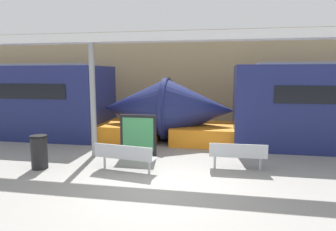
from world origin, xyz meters
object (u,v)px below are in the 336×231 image
(bench_near, at_px, (125,155))
(support_column_near, at_px, (93,101))
(poster_board, at_px, (138,136))
(train_right, at_px, (0,102))
(trash_bin, at_px, (39,152))
(bench_far, at_px, (238,154))

(bench_near, xyz_separation_m, support_column_near, (-1.58, 1.46, 1.41))
(poster_board, relative_size, support_column_near, 0.39)
(train_right, height_order, trash_bin, train_right)
(support_column_near, bearing_deg, bench_far, -8.40)
(train_right, distance_m, support_column_near, 6.42)
(bench_far, distance_m, support_column_near, 5.02)
(bench_far, bearing_deg, support_column_near, 170.47)
(trash_bin, relative_size, support_column_near, 0.26)
(train_right, bearing_deg, support_column_near, -25.13)
(bench_near, relative_size, poster_board, 1.27)
(train_right, xyz_separation_m, bench_far, (10.57, -3.43, -1.02))
(train_right, height_order, bench_near, train_right)
(poster_board, xyz_separation_m, support_column_near, (-1.57, 0.04, 1.15))
(train_right, relative_size, trash_bin, 15.69)
(bench_near, bearing_deg, bench_far, 22.47)
(trash_bin, distance_m, poster_board, 3.04)
(bench_far, relative_size, support_column_near, 0.44)
(bench_near, distance_m, bench_far, 3.27)
(train_right, bearing_deg, trash_bin, -42.26)
(bench_far, xyz_separation_m, support_column_near, (-4.77, 0.70, 1.41))
(train_right, distance_m, poster_board, 7.92)
(trash_bin, bearing_deg, poster_board, 32.05)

